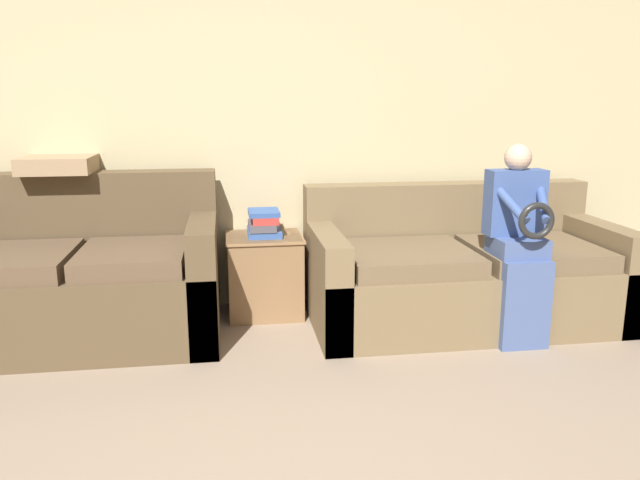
{
  "coord_description": "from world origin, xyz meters",
  "views": [
    {
      "loc": [
        -0.2,
        -1.32,
        1.41
      ],
      "look_at": [
        0.26,
        1.74,
        0.71
      ],
      "focal_mm": 35.0,
      "sensor_mm": 36.0,
      "label": 1
    }
  ],
  "objects_px": {
    "couch_side": "(84,282)",
    "child_left_seated": "(519,238)",
    "couch_main": "(461,274)",
    "book_stack": "(264,223)",
    "throw_pillow": "(59,164)",
    "side_shelf": "(265,274)"
  },
  "relations": [
    {
      "from": "couch_side",
      "to": "child_left_seated",
      "type": "xyz_separation_m",
      "value": [
        2.52,
        -0.44,
        0.28
      ]
    },
    {
      "from": "couch_main",
      "to": "book_stack",
      "type": "distance_m",
      "value": 1.32
    },
    {
      "from": "couch_side",
      "to": "throw_pillow",
      "type": "bearing_deg",
      "value": 116.84
    },
    {
      "from": "side_shelf",
      "to": "book_stack",
      "type": "bearing_deg",
      "value": 91.99
    },
    {
      "from": "book_stack",
      "to": "child_left_seated",
      "type": "bearing_deg",
      "value": -25.85
    },
    {
      "from": "couch_main",
      "to": "couch_side",
      "type": "xyz_separation_m",
      "value": [
        -2.34,
        0.03,
        0.04
      ]
    },
    {
      "from": "child_left_seated",
      "to": "couch_main",
      "type": "bearing_deg",
      "value": 113.97
    },
    {
      "from": "child_left_seated",
      "to": "side_shelf",
      "type": "relative_size",
      "value": 2.16
    },
    {
      "from": "throw_pillow",
      "to": "side_shelf",
      "type": "bearing_deg",
      "value": -2.93
    },
    {
      "from": "couch_side",
      "to": "child_left_seated",
      "type": "distance_m",
      "value": 2.57
    },
    {
      "from": "couch_side",
      "to": "couch_main",
      "type": "bearing_deg",
      "value": -0.79
    },
    {
      "from": "couch_main",
      "to": "child_left_seated",
      "type": "height_order",
      "value": "child_left_seated"
    },
    {
      "from": "side_shelf",
      "to": "book_stack",
      "type": "xyz_separation_m",
      "value": [
        -0.0,
        0.01,
        0.34
      ]
    },
    {
      "from": "couch_main",
      "to": "couch_side",
      "type": "relative_size",
      "value": 1.24
    },
    {
      "from": "couch_side",
      "to": "throw_pillow",
      "type": "relative_size",
      "value": 3.75
    },
    {
      "from": "couch_main",
      "to": "side_shelf",
      "type": "bearing_deg",
      "value": 167.28
    },
    {
      "from": "couch_main",
      "to": "book_stack",
      "type": "bearing_deg",
      "value": 166.95
    },
    {
      "from": "couch_main",
      "to": "child_left_seated",
      "type": "xyz_separation_m",
      "value": [
        0.18,
        -0.4,
        0.32
      ]
    },
    {
      "from": "couch_main",
      "to": "throw_pillow",
      "type": "xyz_separation_m",
      "value": [
        -2.5,
        0.35,
        0.71
      ]
    },
    {
      "from": "book_stack",
      "to": "couch_main",
      "type": "bearing_deg",
      "value": -13.05
    },
    {
      "from": "couch_side",
      "to": "child_left_seated",
      "type": "height_order",
      "value": "child_left_seated"
    },
    {
      "from": "child_left_seated",
      "to": "book_stack",
      "type": "bearing_deg",
      "value": 154.15
    }
  ]
}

